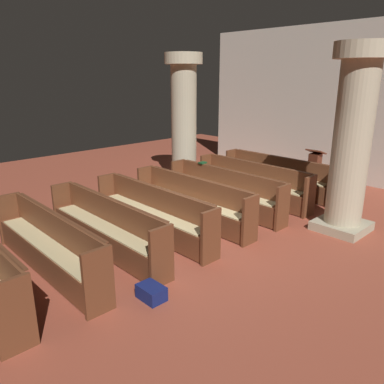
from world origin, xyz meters
TOP-DOWN VIEW (x-y plane):
  - ground_plane at (0.00, 0.00)m, footprint 19.20×19.20m
  - back_wall at (0.00, 6.08)m, footprint 10.00×0.16m
  - pew_row_0 at (-0.64, 3.60)m, footprint 3.26×0.46m
  - pew_row_1 at (-0.64, 2.54)m, footprint 3.26×0.46m
  - pew_row_2 at (-0.64, 1.49)m, footprint 3.26×0.47m
  - pew_row_3 at (-0.64, 0.43)m, footprint 3.26×0.46m
  - pew_row_4 at (-0.64, -0.63)m, footprint 3.26×0.46m
  - pew_row_5 at (-0.64, -1.69)m, footprint 3.26×0.47m
  - pew_row_6 at (-0.64, -2.75)m, footprint 3.26×0.46m
  - pillar_aisle_side at (1.84, 2.33)m, footprint 1.04×1.04m
  - pillar_far_side at (-3.07, 2.43)m, footprint 1.04×1.04m
  - lectern at (-0.22, 4.82)m, footprint 0.48×0.45m
  - hymn_book at (-1.55, 1.68)m, footprint 0.13×0.19m
  - kneeler_box_navy at (1.15, -2.07)m, footprint 0.40×0.28m

SIDE VIEW (x-z plane):
  - ground_plane at x=0.00m, z-range 0.00..0.00m
  - kneeler_box_navy at x=1.15m, z-range 0.00..0.21m
  - lectern at x=-0.22m, z-range -0.09..0.99m
  - pew_row_0 at x=-0.64m, z-range 0.03..0.97m
  - pew_row_1 at x=-0.64m, z-range 0.03..0.97m
  - pew_row_2 at x=-0.64m, z-range 0.03..0.97m
  - pew_row_3 at x=-0.64m, z-range 0.03..0.97m
  - pew_row_4 at x=-0.64m, z-range 0.03..0.97m
  - pew_row_5 at x=-0.64m, z-range 0.03..0.97m
  - pew_row_6 at x=-0.64m, z-range 0.03..0.97m
  - hymn_book at x=-1.55m, z-range 0.94..0.98m
  - pillar_aisle_side at x=1.84m, z-range 0.07..3.71m
  - pillar_far_side at x=-3.07m, z-range 0.07..3.71m
  - back_wall at x=0.00m, z-range 0.00..4.50m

